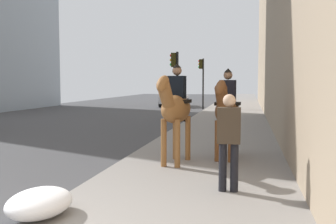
{
  "coord_description": "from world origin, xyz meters",
  "views": [
    {
      "loc": [
        -3.95,
        -3.04,
        2.03
      ],
      "look_at": [
        4.0,
        -1.39,
        1.4
      ],
      "focal_mm": 41.59,
      "sensor_mm": 36.0,
      "label": 1
    }
  ],
  "objects_px": {
    "mounted_horse_far": "(227,109)",
    "pedestrian_greeting": "(229,136)",
    "mounted_horse_near": "(175,108)",
    "traffic_light_far_curb": "(202,75)",
    "car_mid_lane": "(174,97)",
    "traffic_light_near_curb": "(175,75)"
  },
  "relations": [
    {
      "from": "pedestrian_greeting",
      "to": "traffic_light_far_curb",
      "type": "xyz_separation_m",
      "value": [
        22.0,
        3.09,
        1.42
      ]
    },
    {
      "from": "mounted_horse_near",
      "to": "traffic_light_far_curb",
      "type": "height_order",
      "value": "traffic_light_far_curb"
    },
    {
      "from": "car_mid_lane",
      "to": "traffic_light_near_curb",
      "type": "relative_size",
      "value": 1.15
    },
    {
      "from": "pedestrian_greeting",
      "to": "traffic_light_near_curb",
      "type": "height_order",
      "value": "traffic_light_near_curb"
    },
    {
      "from": "traffic_light_near_curb",
      "to": "pedestrian_greeting",
      "type": "bearing_deg",
      "value": -165.15
    },
    {
      "from": "mounted_horse_far",
      "to": "pedestrian_greeting",
      "type": "distance_m",
      "value": 2.93
    },
    {
      "from": "car_mid_lane",
      "to": "pedestrian_greeting",
      "type": "bearing_deg",
      "value": -168.61
    },
    {
      "from": "mounted_horse_near",
      "to": "traffic_light_far_curb",
      "type": "distance_m",
      "value": 20.03
    },
    {
      "from": "pedestrian_greeting",
      "to": "traffic_light_far_curb",
      "type": "bearing_deg",
      "value": 7.17
    },
    {
      "from": "mounted_horse_near",
      "to": "mounted_horse_far",
      "type": "distance_m",
      "value": 1.41
    },
    {
      "from": "pedestrian_greeting",
      "to": "car_mid_lane",
      "type": "height_order",
      "value": "pedestrian_greeting"
    },
    {
      "from": "traffic_light_far_curb",
      "to": "pedestrian_greeting",
      "type": "bearing_deg",
      "value": -172.02
    },
    {
      "from": "mounted_horse_near",
      "to": "car_mid_lane",
      "type": "distance_m",
      "value": 22.92
    },
    {
      "from": "mounted_horse_near",
      "to": "car_mid_lane",
      "type": "xyz_separation_m",
      "value": [
        22.5,
        4.33,
        -0.68
      ]
    },
    {
      "from": "mounted_horse_far",
      "to": "traffic_light_far_curb",
      "type": "relative_size",
      "value": 0.6
    },
    {
      "from": "car_mid_lane",
      "to": "traffic_light_near_curb",
      "type": "bearing_deg",
      "value": -170.5
    },
    {
      "from": "car_mid_lane",
      "to": "traffic_light_near_curb",
      "type": "xyz_separation_m",
      "value": [
        -12.36,
        -2.42,
        1.61
      ]
    },
    {
      "from": "pedestrian_greeting",
      "to": "traffic_light_near_curb",
      "type": "bearing_deg",
      "value": 14.04
    },
    {
      "from": "mounted_horse_far",
      "to": "pedestrian_greeting",
      "type": "relative_size",
      "value": 1.32
    },
    {
      "from": "mounted_horse_near",
      "to": "traffic_light_far_curb",
      "type": "relative_size",
      "value": 0.62
    },
    {
      "from": "traffic_light_far_curb",
      "to": "traffic_light_near_curb",
      "type": "bearing_deg",
      "value": 179.09
    },
    {
      "from": "car_mid_lane",
      "to": "traffic_light_far_curb",
      "type": "distance_m",
      "value": 4.05
    }
  ]
}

